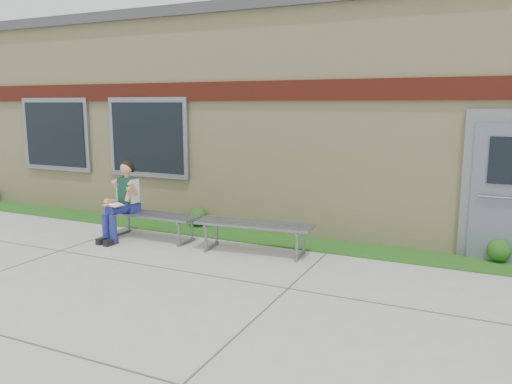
% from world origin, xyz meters
% --- Properties ---
extents(ground, '(80.00, 80.00, 0.00)m').
position_xyz_m(ground, '(0.00, 0.00, 0.00)').
color(ground, '#9E9E99').
rests_on(ground, ground).
extents(grass_strip, '(16.00, 0.80, 0.02)m').
position_xyz_m(grass_strip, '(0.00, 2.60, 0.01)').
color(grass_strip, '#204612').
rests_on(grass_strip, ground).
extents(school_building, '(16.20, 6.22, 4.20)m').
position_xyz_m(school_building, '(-0.00, 5.99, 2.10)').
color(school_building, beige).
rests_on(school_building, ground).
extents(bench_left, '(1.77, 0.53, 0.46)m').
position_xyz_m(bench_left, '(-2.07, 1.76, 0.35)').
color(bench_left, slate).
rests_on(bench_left, ground).
extents(bench_right, '(1.94, 0.71, 0.49)m').
position_xyz_m(bench_right, '(-0.07, 1.76, 0.38)').
color(bench_right, slate).
rests_on(bench_right, ground).
extents(girl, '(0.50, 0.86, 1.39)m').
position_xyz_m(girl, '(-2.54, 1.55, 0.72)').
color(girl, navy).
rests_on(girl, ground).
extents(shrub_mid, '(0.36, 0.36, 0.36)m').
position_xyz_m(shrub_mid, '(-1.80, 2.85, 0.20)').
color(shrub_mid, '#204612').
rests_on(shrub_mid, grass_strip).
extents(shrub_east, '(0.34, 0.34, 0.34)m').
position_xyz_m(shrub_east, '(3.50, 2.85, 0.19)').
color(shrub_east, '#204612').
rests_on(shrub_east, grass_strip).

